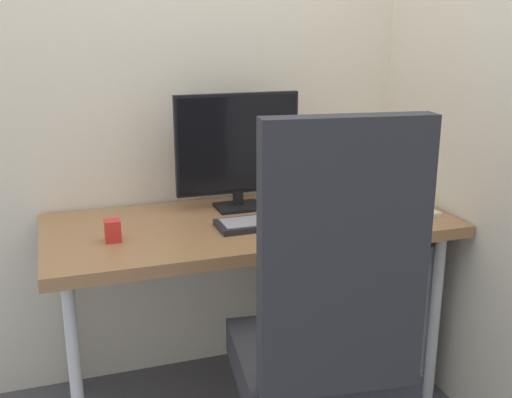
# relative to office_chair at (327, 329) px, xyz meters

# --- Properties ---
(ground_plane) EXTENTS (8.00, 8.00, 0.00)m
(ground_plane) POSITION_rel_office_chair_xyz_m (-0.02, 0.64, -0.62)
(ground_plane) COLOR #4C4C51
(wall_back) EXTENTS (2.76, 0.04, 2.80)m
(wall_back) POSITION_rel_office_chair_xyz_m (-0.02, 1.00, 0.78)
(wall_back) COLOR beige
(wall_back) RESTS_ON ground_plane
(wall_side_right) EXTENTS (0.04, 1.92, 2.80)m
(wall_side_right) POSITION_rel_office_chair_xyz_m (0.76, 0.46, 0.78)
(wall_side_right) COLOR beige
(wall_side_right) RESTS_ON ground_plane
(desk) EXTENTS (1.50, 0.66, 0.75)m
(desk) POSITION_rel_office_chair_xyz_m (-0.02, 0.64, 0.07)
(desk) COLOR #996B42
(desk) RESTS_ON ground_plane
(office_chair) EXTENTS (0.62, 0.62, 1.25)m
(office_chair) POSITION_rel_office_chair_xyz_m (0.00, 0.00, 0.00)
(office_chair) COLOR black
(office_chair) RESTS_ON ground_plane
(filing_cabinet) EXTENTS (0.41, 0.46, 0.65)m
(filing_cabinet) POSITION_rel_office_chair_xyz_m (0.49, 0.64, -0.30)
(filing_cabinet) COLOR #9EA0A5
(filing_cabinet) RESTS_ON ground_plane
(monitor) EXTENTS (0.49, 0.14, 0.45)m
(monitor) POSITION_rel_office_chair_xyz_m (-0.02, 0.81, 0.38)
(monitor) COLOR black
(monitor) RESTS_ON desk
(keyboard) EXTENTS (0.44, 0.15, 0.02)m
(keyboard) POSITION_rel_office_chair_xyz_m (0.06, 0.56, 0.14)
(keyboard) COLOR black
(keyboard) RESTS_ON desk
(mouse) EXTENTS (0.07, 0.11, 0.04)m
(mouse) POSITION_rel_office_chair_xyz_m (0.38, 0.56, 0.15)
(mouse) COLOR #9EA0A5
(mouse) RESTS_ON desk
(pen_holder) EXTENTS (0.07, 0.07, 0.18)m
(pen_holder) POSITION_rel_office_chair_xyz_m (0.48, 0.74, 0.18)
(pen_holder) COLOR #B2B5BA
(pen_holder) RESTS_ON desk
(notebook) EXTENTS (0.18, 0.21, 0.01)m
(notebook) POSITION_rel_office_chair_xyz_m (0.60, 0.54, 0.14)
(notebook) COLOR beige
(notebook) RESTS_ON desk
(desk_clamp_accessory) EXTENTS (0.05, 0.05, 0.07)m
(desk_clamp_accessory) POSITION_rel_office_chair_xyz_m (-0.53, 0.57, 0.17)
(desk_clamp_accessory) COLOR red
(desk_clamp_accessory) RESTS_ON desk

